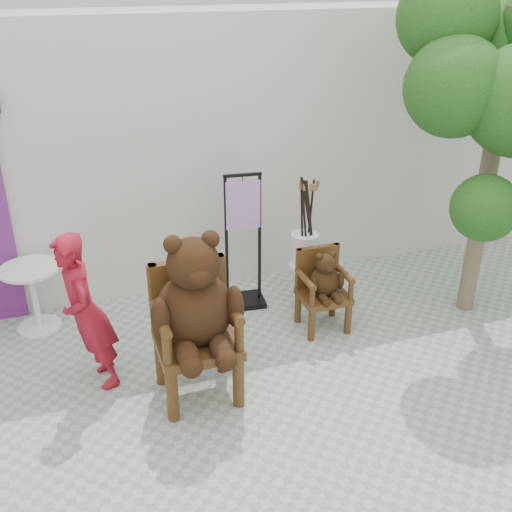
{
  "coord_description": "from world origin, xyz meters",
  "views": [
    {
      "loc": [
        -1.83,
        -3.48,
        3.42
      ],
      "look_at": [
        -0.22,
        1.3,
        0.95
      ],
      "focal_mm": 42.0,
      "sensor_mm": 36.0,
      "label": 1
    }
  ],
  "objects_px": {
    "chair_big": "(195,309)",
    "person": "(86,313)",
    "chair_small": "(323,282)",
    "stool_bucket": "(305,249)",
    "display_stand": "(243,256)",
    "tree": "(509,58)",
    "cafe_table": "(33,291)"
  },
  "relations": [
    {
      "from": "chair_small",
      "to": "chair_big",
      "type": "bearing_deg",
      "value": -155.98
    },
    {
      "from": "chair_small",
      "to": "stool_bucket",
      "type": "height_order",
      "value": "stool_bucket"
    },
    {
      "from": "chair_big",
      "to": "chair_small",
      "type": "distance_m",
      "value": 1.64
    },
    {
      "from": "person",
      "to": "chair_small",
      "type": "bearing_deg",
      "value": 87.45
    },
    {
      "from": "display_stand",
      "to": "chair_big",
      "type": "bearing_deg",
      "value": -116.41
    },
    {
      "from": "display_stand",
      "to": "tree",
      "type": "xyz_separation_m",
      "value": [
        2.34,
        -0.8,
        2.05
      ]
    },
    {
      "from": "chair_small",
      "to": "person",
      "type": "xyz_separation_m",
      "value": [
        -2.32,
        -0.22,
        0.22
      ]
    },
    {
      "from": "cafe_table",
      "to": "tree",
      "type": "xyz_separation_m",
      "value": [
        4.51,
        -1.01,
        2.2
      ]
    },
    {
      "from": "chair_big",
      "to": "person",
      "type": "relative_size",
      "value": 1.05
    },
    {
      "from": "display_stand",
      "to": "stool_bucket",
      "type": "height_order",
      "value": "display_stand"
    },
    {
      "from": "person",
      "to": "tree",
      "type": "bearing_deg",
      "value": 83.73
    },
    {
      "from": "chair_big",
      "to": "display_stand",
      "type": "relative_size",
      "value": 1.02
    },
    {
      "from": "cafe_table",
      "to": "tree",
      "type": "bearing_deg",
      "value": -12.58
    },
    {
      "from": "person",
      "to": "display_stand",
      "type": "bearing_deg",
      "value": 110.46
    },
    {
      "from": "display_stand",
      "to": "chair_small",
      "type": "bearing_deg",
      "value": -42.5
    },
    {
      "from": "person",
      "to": "display_stand",
      "type": "distance_m",
      "value": 1.93
    },
    {
      "from": "chair_big",
      "to": "person",
      "type": "bearing_deg",
      "value": 153.04
    },
    {
      "from": "tree",
      "to": "display_stand",
      "type": "bearing_deg",
      "value": 161.16
    },
    {
      "from": "chair_small",
      "to": "cafe_table",
      "type": "distance_m",
      "value": 2.94
    },
    {
      "from": "stool_bucket",
      "to": "tree",
      "type": "xyz_separation_m",
      "value": [
        1.69,
        -0.65,
        1.99
      ]
    },
    {
      "from": "person",
      "to": "stool_bucket",
      "type": "height_order",
      "value": "person"
    },
    {
      "from": "chair_big",
      "to": "cafe_table",
      "type": "distance_m",
      "value": 2.09
    },
    {
      "from": "chair_small",
      "to": "stool_bucket",
      "type": "distance_m",
      "value": 0.57
    },
    {
      "from": "cafe_table",
      "to": "chair_small",
      "type": "bearing_deg",
      "value": -17.92
    },
    {
      "from": "chair_big",
      "to": "cafe_table",
      "type": "relative_size",
      "value": 2.19
    },
    {
      "from": "chair_big",
      "to": "tree",
      "type": "distance_m",
      "value": 3.68
    },
    {
      "from": "chair_big",
      "to": "cafe_table",
      "type": "bearing_deg",
      "value": 130.47
    },
    {
      "from": "chair_small",
      "to": "tree",
      "type": "distance_m",
      "value": 2.73
    },
    {
      "from": "display_stand",
      "to": "stool_bucket",
      "type": "relative_size",
      "value": 1.04
    },
    {
      "from": "chair_small",
      "to": "tree",
      "type": "height_order",
      "value": "tree"
    },
    {
      "from": "display_stand",
      "to": "stool_bucket",
      "type": "distance_m",
      "value": 0.67
    },
    {
      "from": "chair_big",
      "to": "tree",
      "type": "xyz_separation_m",
      "value": [
        3.18,
        0.55,
        1.77
      ]
    }
  ]
}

